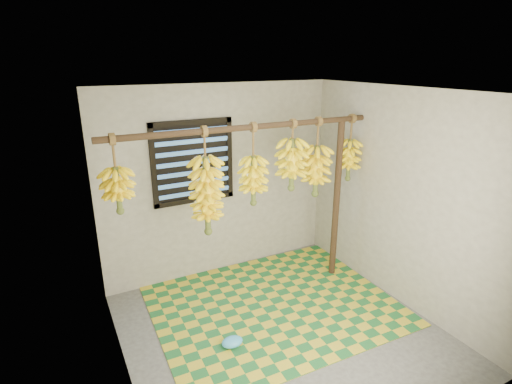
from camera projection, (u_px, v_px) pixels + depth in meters
floor at (281, 332)px, 4.10m from camera, size 3.00×3.00×0.01m
ceiling at (287, 91)px, 3.34m from camera, size 3.00×3.00×0.01m
wall_back at (220, 182)px, 4.98m from camera, size 3.00×0.01×2.40m
wall_left at (116, 260)px, 3.05m from camera, size 0.01×3.00×2.40m
wall_right at (400, 199)px, 4.39m from camera, size 0.01×3.00×2.40m
window at (193, 162)px, 4.71m from camera, size 1.00×0.04×1.00m
hanging_pole at (249, 127)px, 4.05m from camera, size 3.00×0.06×0.06m
support_post at (336, 201)px, 4.90m from camera, size 0.08×0.08×2.00m
woven_mat at (274, 305)px, 4.54m from camera, size 2.70×2.19×0.01m
plastic_bag at (232, 342)px, 3.87m from camera, size 0.22×0.16×0.09m
banana_bunch_a at (118, 190)px, 3.61m from camera, size 0.28×0.28×0.74m
banana_bunch_b at (207, 196)px, 4.05m from camera, size 0.33×0.33×1.12m
banana_bunch_c at (253, 180)px, 4.26m from camera, size 0.31×0.31×0.89m
banana_bunch_d at (292, 165)px, 4.43m from camera, size 0.35×0.35×0.80m
banana_bunch_e at (316, 171)px, 4.62m from camera, size 0.34×0.34×0.92m
banana_bunch_f at (349, 160)px, 4.81m from camera, size 0.28×0.28×0.80m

